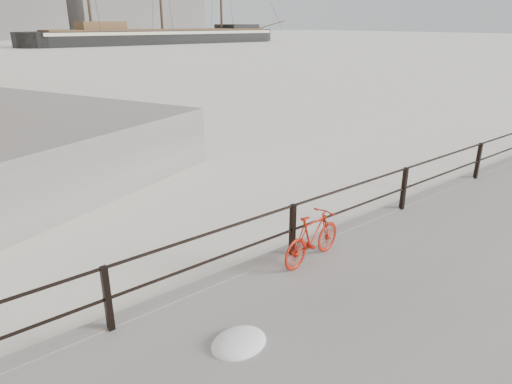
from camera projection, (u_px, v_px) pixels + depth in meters
ground at (394, 220)px, 10.81m from camera, size 400.00×400.00×0.00m
guardrail at (404, 189)px, 10.41m from camera, size 28.00×0.10×1.00m
bicycle at (313, 237)px, 8.14m from camera, size 1.55×0.42×0.93m
barque_black at (164, 44)px, 99.06m from camera, size 67.56×24.25×37.33m
industrial_east at (169, 14)px, 163.43m from camera, size 20.00×16.00×14.00m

